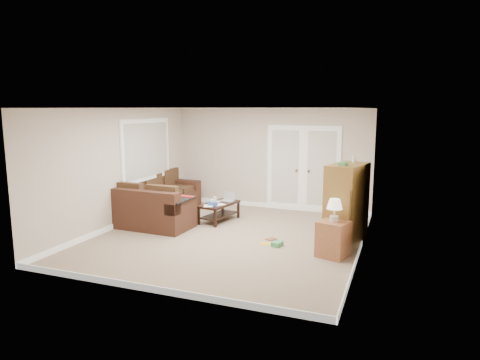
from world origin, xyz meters
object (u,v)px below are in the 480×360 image
at_px(coffee_table, 220,211).
at_px(side_cabinet, 334,236).
at_px(tv_armoire, 346,205).
at_px(sectional_sofa, 156,204).

height_order(coffee_table, side_cabinet, side_cabinet).
xyz_separation_m(coffee_table, tv_armoire, (2.85, -0.79, 0.54)).
bearing_deg(sectional_sofa, side_cabinet, -12.88).
height_order(sectional_sofa, tv_armoire, tv_armoire).
xyz_separation_m(sectional_sofa, coffee_table, (1.44, 0.31, -0.11)).
relative_size(sectional_sofa, side_cabinet, 2.85).
relative_size(sectional_sofa, tv_armoire, 1.75).
distance_m(sectional_sofa, tv_armoire, 4.34).
distance_m(sectional_sofa, side_cabinet, 4.33).
xyz_separation_m(sectional_sofa, tv_armoire, (4.30, -0.48, 0.43)).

